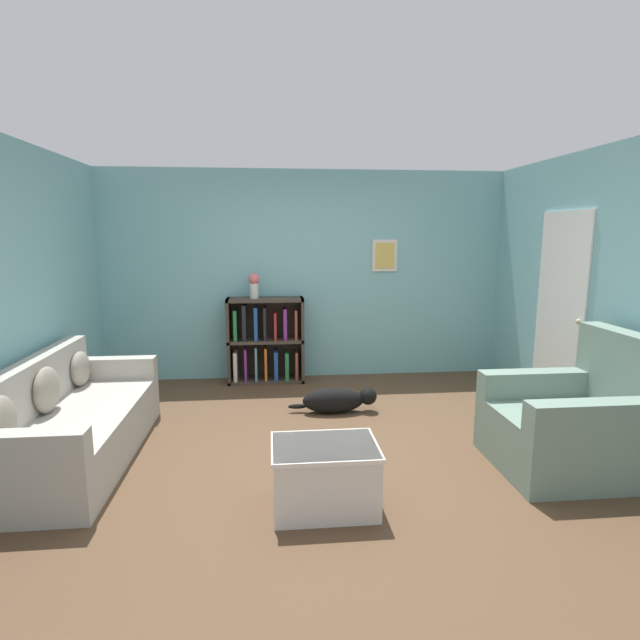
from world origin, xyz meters
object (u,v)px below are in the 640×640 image
object	(u,v)px
coffee_table	(325,474)
dog	(337,400)
recliner_chair	(575,424)
vase	(254,284)
couch	(70,424)
bookshelf	(265,341)

from	to	relation	value
coffee_table	dog	world-z (taller)	coffee_table
recliner_chair	coffee_table	world-z (taller)	recliner_chair
coffee_table	vase	bearing A→B (deg)	100.32
coffee_table	vase	size ratio (longest dim) A/B	2.33
couch	bookshelf	bearing A→B (deg)	53.04
couch	recliner_chair	xyz separation A→B (m)	(3.99, -0.52, 0.05)
dog	bookshelf	bearing A→B (deg)	121.70
couch	vase	size ratio (longest dim) A/B	6.67
bookshelf	vase	bearing A→B (deg)	-171.48
coffee_table	vase	world-z (taller)	vase
dog	vase	xyz separation A→B (m)	(-0.87, 1.19, 1.09)
recliner_chair	vase	world-z (taller)	vase
couch	recliner_chair	size ratio (longest dim) A/B	1.88
couch	vase	distance (m)	2.67
bookshelf	recliner_chair	xyz separation A→B (m)	(2.43, -2.59, -0.15)
couch	dog	xyz separation A→B (m)	(2.30, 0.86, -0.17)
bookshelf	vase	distance (m)	0.73
couch	vase	xyz separation A→B (m)	(1.44, 2.05, 0.91)
coffee_table	dog	bearing A→B (deg)	79.61
coffee_table	vase	distance (m)	3.17
couch	coffee_table	world-z (taller)	couch
couch	recliner_chair	distance (m)	4.02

